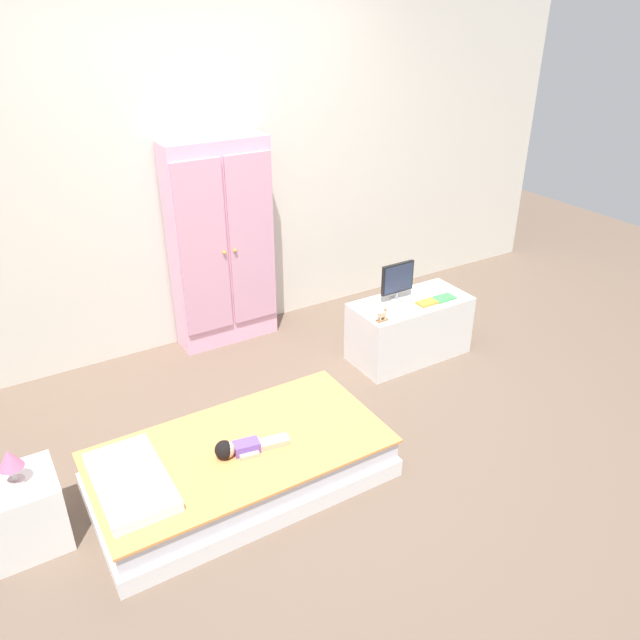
# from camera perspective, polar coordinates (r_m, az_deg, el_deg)

# --- Properties ---
(ground_plane) EXTENTS (10.00, 10.00, 0.02)m
(ground_plane) POSITION_cam_1_polar(r_m,az_deg,el_deg) (3.74, 0.24, -10.94)
(ground_plane) COLOR brown
(back_wall) EXTENTS (6.40, 0.05, 2.70)m
(back_wall) POSITION_cam_1_polar(r_m,az_deg,el_deg) (4.45, -10.72, 14.63)
(back_wall) COLOR silver
(back_wall) RESTS_ON ground_plane
(bed) EXTENTS (1.53, 0.80, 0.24)m
(bed) POSITION_cam_1_polar(r_m,az_deg,el_deg) (3.40, -7.24, -13.02)
(bed) COLOR white
(bed) RESTS_ON ground_plane
(pillow) EXTENTS (0.32, 0.57, 0.06)m
(pillow) POSITION_cam_1_polar(r_m,az_deg,el_deg) (3.19, -16.94, -13.97)
(pillow) COLOR silver
(pillow) RESTS_ON bed
(doll) EXTENTS (0.39, 0.15, 0.10)m
(doll) POSITION_cam_1_polar(r_m,az_deg,el_deg) (3.26, -7.50, -11.55)
(doll) COLOR #6B4CB2
(doll) RESTS_ON bed
(nightstand) EXTENTS (0.33, 0.33, 0.37)m
(nightstand) POSITION_cam_1_polar(r_m,az_deg,el_deg) (3.33, -25.41, -15.62)
(nightstand) COLOR white
(nightstand) RESTS_ON ground_plane
(table_lamp) EXTENTS (0.11, 0.11, 0.18)m
(table_lamp) POSITION_cam_1_polar(r_m,az_deg,el_deg) (3.14, -26.56, -11.47)
(table_lamp) COLOR #B7B2AD
(table_lamp) RESTS_ON nightstand
(wardrobe) EXTENTS (0.72, 0.27, 1.49)m
(wardrobe) POSITION_cam_1_polar(r_m,az_deg,el_deg) (4.48, -8.98, 6.80)
(wardrobe) COLOR #EFADCC
(wardrobe) RESTS_ON ground_plane
(tv_stand) EXTENTS (0.84, 0.41, 0.44)m
(tv_stand) POSITION_cam_1_polar(r_m,az_deg,el_deg) (4.46, 8.17, -0.77)
(tv_stand) COLOR silver
(tv_stand) RESTS_ON ground_plane
(tv_monitor) EXTENTS (0.25, 0.10, 0.27)m
(tv_monitor) POSITION_cam_1_polar(r_m,az_deg,el_deg) (4.30, 7.13, 3.71)
(tv_monitor) COLOR #99999E
(tv_monitor) RESTS_ON tv_stand
(rocking_horse_toy) EXTENTS (0.08, 0.04, 0.10)m
(rocking_horse_toy) POSITION_cam_1_polar(r_m,az_deg,el_deg) (4.05, 5.79, 0.51)
(rocking_horse_toy) COLOR #8E6642
(rocking_horse_toy) RESTS_ON tv_stand
(book_orange) EXTENTS (0.14, 0.09, 0.02)m
(book_orange) POSITION_cam_1_polar(r_m,az_deg,el_deg) (4.33, 9.77, 1.56)
(book_orange) COLOR orange
(book_orange) RESTS_ON tv_stand
(book_green) EXTENTS (0.16, 0.10, 0.01)m
(book_green) POSITION_cam_1_polar(r_m,az_deg,el_deg) (4.42, 11.26, 1.99)
(book_green) COLOR #429E51
(book_green) RESTS_ON tv_stand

